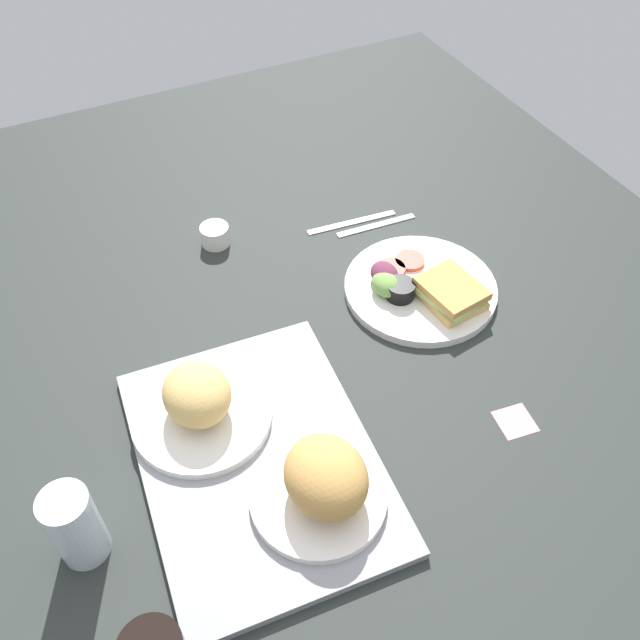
# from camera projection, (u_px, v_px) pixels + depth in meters

# --- Properties ---
(ground_plane) EXTENTS (1.90, 1.50, 0.03)m
(ground_plane) POSITION_uv_depth(u_px,v_px,m) (341.00, 344.00, 1.19)
(ground_plane) COLOR #282D2B
(serving_tray) EXTENTS (0.47, 0.36, 0.02)m
(serving_tray) POSITION_uv_depth(u_px,v_px,m) (258.00, 459.00, 1.01)
(serving_tray) COLOR gray
(serving_tray) RESTS_ON ground_plane
(bread_plate_near) EXTENTS (0.19, 0.19, 0.10)m
(bread_plate_near) POSITION_uv_depth(u_px,v_px,m) (324.00, 482.00, 0.93)
(bread_plate_near) COLOR white
(bread_plate_near) RESTS_ON serving_tray
(bread_plate_far) EXTENTS (0.21, 0.21, 0.09)m
(bread_plate_far) POSITION_uv_depth(u_px,v_px,m) (199.00, 403.00, 1.03)
(bread_plate_far) COLOR white
(bread_plate_far) RESTS_ON serving_tray
(plate_with_salad) EXTENTS (0.28, 0.28, 0.05)m
(plate_with_salad) POSITION_uv_depth(u_px,v_px,m) (421.00, 288.00, 1.24)
(plate_with_salad) COLOR white
(plate_with_salad) RESTS_ON ground_plane
(drinking_glass) EXTENTS (0.07, 0.07, 0.13)m
(drinking_glass) POSITION_uv_depth(u_px,v_px,m) (75.00, 526.00, 0.88)
(drinking_glass) COLOR silver
(drinking_glass) RESTS_ON ground_plane
(espresso_cup) EXTENTS (0.06, 0.06, 0.04)m
(espresso_cup) POSITION_uv_depth(u_px,v_px,m) (215.00, 235.00, 1.34)
(espresso_cup) COLOR silver
(espresso_cup) RESTS_ON ground_plane
(fork) EXTENTS (0.03, 0.17, 0.01)m
(fork) POSITION_uv_depth(u_px,v_px,m) (376.00, 225.00, 1.39)
(fork) COLOR #B7B7BC
(fork) RESTS_ON ground_plane
(knife) EXTENTS (0.03, 0.19, 0.01)m
(knife) POSITION_uv_depth(u_px,v_px,m) (352.00, 222.00, 1.39)
(knife) COLOR #B7B7BC
(knife) RESTS_ON ground_plane
(sticky_note) EXTENTS (0.06, 0.06, 0.00)m
(sticky_note) POSITION_uv_depth(u_px,v_px,m) (515.00, 421.00, 1.06)
(sticky_note) COLOR pink
(sticky_note) RESTS_ON ground_plane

